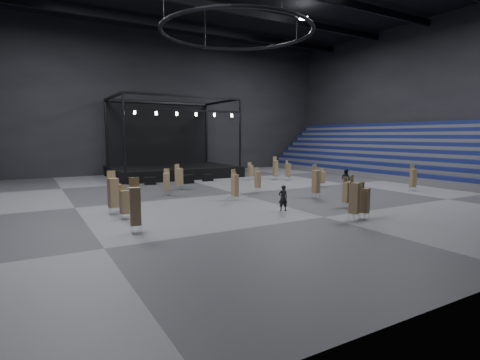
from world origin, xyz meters
TOP-DOWN VIEW (x-y plane):
  - floor at (0.00, 0.00)m, footprint 50.00×50.00m
  - wall_back at (0.00, 21.00)m, footprint 50.00×0.20m
  - wall_right at (25.00, 0.00)m, footprint 0.20×42.00m
  - bleachers_right at (22.94, 0.00)m, footprint 7.20×40.00m
  - stage at (0.00, 16.24)m, footprint 14.00×10.00m
  - truss_ring at (-0.00, 0.00)m, footprint 12.30×12.30m
  - flight_case_left at (-4.60, 9.27)m, footprint 1.25×0.91m
  - flight_case_mid at (-1.09, 8.35)m, footprint 1.34×0.71m
  - flight_case_right at (1.56, 9.10)m, footprint 1.17×0.70m
  - chair_stack_0 at (4.23, -4.95)m, footprint 0.51×0.51m
  - chair_stack_1 at (6.04, 7.69)m, footprint 0.47×0.47m
  - chair_stack_2 at (-1.82, -2.88)m, footprint 0.50×0.50m
  - chair_stack_3 at (-5.44, 1.91)m, footprint 0.64×0.64m
  - chair_stack_4 at (8.57, 6.57)m, footprint 0.52×0.52m
  - chair_stack_5 at (14.00, -6.41)m, footprint 0.53×0.53m
  - chair_stack_6 at (9.16, -0.29)m, footprint 0.43×0.43m
  - chair_stack_7 at (9.45, 5.46)m, footprint 0.59×0.59m
  - chair_stack_8 at (-0.92, -1.32)m, footprint 0.47×0.47m
  - chair_stack_9 at (0.87, -11.99)m, footprint 0.65×0.65m
  - chair_stack_10 at (-3.41, 4.51)m, footprint 0.71×0.71m
  - chair_stack_11 at (3.37, -9.01)m, footprint 0.45×0.45m
  - chair_stack_12 at (-10.66, -8.64)m, footprint 0.58×0.58m
  - chair_stack_13 at (1.73, -11.99)m, footprint 0.54×0.54m
  - chair_stack_14 at (-10.68, -3.51)m, footprint 0.63×0.63m
  - chair_stack_15 at (-10.44, -5.27)m, footprint 0.49×0.49m
  - chair_stack_16 at (2.02, -0.04)m, footprint 0.48×0.48m
  - man_center at (-1.03, -7.79)m, footprint 0.70×0.55m
  - crew_member at (9.49, -2.94)m, footprint 0.84×1.01m

SIDE VIEW (x-z plane):
  - floor at x=0.00m, z-range 0.00..0.00m
  - flight_case_right at x=1.56m, z-range 0.00..0.73m
  - flight_case_left at x=-4.60m, z-range 0.00..0.75m
  - flight_case_mid at x=-1.09m, z-range 0.00..0.87m
  - man_center at x=-1.03m, z-range 0.00..1.67m
  - chair_stack_6 at x=9.16m, z-range 0.07..1.78m
  - crew_member at x=9.49m, z-range 0.00..1.86m
  - chair_stack_8 at x=-0.92m, z-range 0.07..1.99m
  - chair_stack_1 at x=6.04m, z-range 0.08..2.01m
  - chair_stack_15 at x=-10.44m, z-range 0.05..2.07m
  - chair_stack_11 at x=3.37m, z-range 0.05..2.12m
  - chair_stack_16 at x=2.02m, z-range 0.04..2.15m
  - chair_stack_13 at x=1.73m, z-range 0.04..2.19m
  - chair_stack_7 at x=9.45m, z-range 0.06..2.19m
  - chair_stack_3 at x=-5.44m, z-range 0.07..2.24m
  - chair_stack_5 at x=14.00m, z-range 0.03..2.35m
  - chair_stack_2 at x=-1.82m, z-range 0.02..2.37m
  - chair_stack_10 at x=-3.41m, z-range 0.08..2.38m
  - chair_stack_4 at x=8.57m, z-range 0.03..2.57m
  - chair_stack_0 at x=4.23m, z-range 0.03..2.62m
  - chair_stack_9 at x=0.87m, z-range 0.04..2.63m
  - chair_stack_14 at x=-10.68m, z-range 0.05..2.74m
  - chair_stack_12 at x=-10.66m, z-range 0.03..2.80m
  - stage at x=0.00m, z-range -3.15..6.05m
  - bleachers_right at x=22.94m, z-range -1.47..4.93m
  - wall_back at x=0.00m, z-range 0.00..18.00m
  - wall_right at x=25.00m, z-range 0.00..18.00m
  - truss_ring at x=0.00m, z-range 10.43..15.58m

